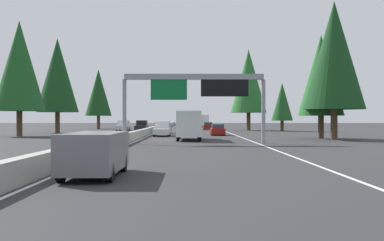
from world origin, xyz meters
TOP-DOWN VIEW (x-y plane):
  - ground_plane at (60.00, 0.00)m, footprint 320.00×320.00m
  - median_barrier at (80.00, 0.30)m, footprint 180.00×0.56m
  - shoulder_stripe_right at (70.00, -11.52)m, footprint 160.00×0.16m
  - shoulder_stripe_median at (70.00, -0.25)m, footprint 160.00×0.16m
  - sign_gantry_overhead at (37.47, -6.04)m, footprint 0.50×12.68m
  - minivan_far_right at (13.70, -1.85)m, footprint 5.00×1.95m
  - box_truck_distant_a at (44.19, -5.40)m, footprint 8.50×2.40m
  - sedan_far_left at (64.90, -1.78)m, footprint 4.40×1.80m
  - bus_mid_right at (122.66, -9.09)m, footprint 11.50×2.55m
  - sedan_mid_center at (57.92, -9.13)m, footprint 4.40×1.80m
  - pickup_near_center at (55.24, -2.01)m, footprint 5.60×2.00m
  - sedan_near_right at (86.91, -8.97)m, footprint 4.40×1.80m
  - oncoming_near at (81.12, 6.53)m, footprint 5.60×2.00m
  - oncoming_far at (79.79, 3.08)m, footprint 5.60×2.00m
  - conifer_right_near at (44.78, -20.50)m, footprint 6.35×6.35m
  - conifer_right_mid at (48.03, -20.03)m, footprint 5.06×5.06m
  - conifer_right_far at (76.82, -21.30)m, footprint 3.66×3.66m
  - conifer_right_distant at (82.82, -16.27)m, footprint 6.56×6.56m
  - conifer_left_near at (54.20, 15.57)m, footprint 6.29×6.29m
  - conifer_left_mid at (67.82, 14.67)m, footprint 6.34×6.34m
  - conifer_left_far at (95.56, 13.78)m, footprint 5.52×5.52m

SIDE VIEW (x-z plane):
  - ground_plane at x=60.00m, z-range 0.00..0.00m
  - shoulder_stripe_right at x=70.00m, z-range 0.00..0.01m
  - shoulder_stripe_median at x=70.00m, z-range 0.00..0.01m
  - median_barrier at x=80.00m, z-range 0.00..0.90m
  - sedan_far_left at x=64.90m, z-range -0.05..1.42m
  - sedan_mid_center at x=57.92m, z-range -0.05..1.42m
  - sedan_near_right at x=86.91m, z-range -0.05..1.42m
  - pickup_near_center at x=55.24m, z-range -0.02..1.84m
  - oncoming_near at x=81.12m, z-range -0.02..1.84m
  - oncoming_far at x=79.79m, z-range -0.02..1.84m
  - minivan_far_right at x=13.70m, z-range 0.11..1.80m
  - box_truck_distant_a at x=44.19m, z-range 0.14..3.09m
  - bus_mid_right at x=122.66m, z-range 0.17..3.27m
  - sign_gantry_overhead at x=37.47m, z-range 1.82..7.99m
  - conifer_right_far at x=76.82m, z-range 0.89..9.20m
  - conifer_right_mid at x=48.03m, z-range 1.24..12.75m
  - conifer_left_far at x=95.56m, z-range 1.35..13.89m
  - conifer_left_near at x=54.20m, z-range 1.55..15.84m
  - conifer_left_mid at x=67.82m, z-range 1.56..15.98m
  - conifer_right_near at x=44.78m, z-range 1.56..16.01m
  - conifer_right_distant at x=82.82m, z-range 1.62..16.53m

